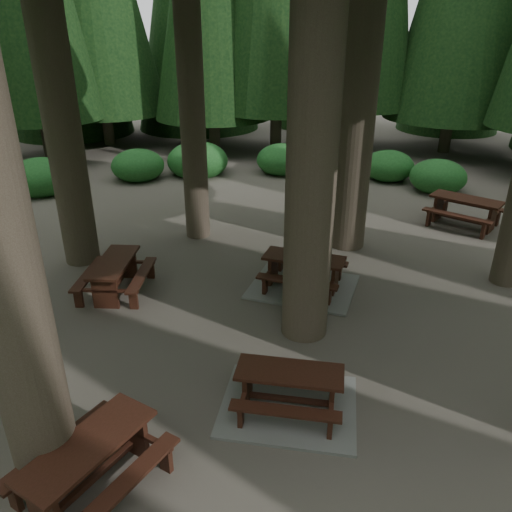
{
  "coord_description": "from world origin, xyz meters",
  "views": [
    {
      "loc": [
        -0.38,
        -7.66,
        5.2
      ],
      "look_at": [
        -0.06,
        1.18,
        1.1
      ],
      "focal_mm": 35.0,
      "sensor_mm": 36.0,
      "label": 1
    }
  ],
  "objects_px": {
    "picnic_table_e": "(90,459)",
    "picnic_table_c": "(303,278)",
    "picnic_table_a": "(289,396)",
    "picnic_table_d": "(465,208)",
    "picnic_table_b": "(115,271)"
  },
  "relations": [
    {
      "from": "picnic_table_e",
      "to": "picnic_table_b",
      "type": "bearing_deg",
      "value": 42.75
    },
    {
      "from": "picnic_table_d",
      "to": "picnic_table_b",
      "type": "bearing_deg",
      "value": -116.6
    },
    {
      "from": "picnic_table_a",
      "to": "picnic_table_d",
      "type": "bearing_deg",
      "value": 63.91
    },
    {
      "from": "picnic_table_a",
      "to": "picnic_table_d",
      "type": "xyz_separation_m",
      "value": [
        5.67,
        7.28,
        0.32
      ]
    },
    {
      "from": "picnic_table_b",
      "to": "picnic_table_d",
      "type": "xyz_separation_m",
      "value": [
        9.01,
        3.59,
        0.05
      ]
    },
    {
      "from": "picnic_table_b",
      "to": "picnic_table_c",
      "type": "height_order",
      "value": "picnic_table_c"
    },
    {
      "from": "picnic_table_c",
      "to": "picnic_table_a",
      "type": "bearing_deg",
      "value": -78.96
    },
    {
      "from": "picnic_table_e",
      "to": "picnic_table_c",
      "type": "bearing_deg",
      "value": 1.43
    },
    {
      "from": "picnic_table_d",
      "to": "picnic_table_e",
      "type": "xyz_separation_m",
      "value": [
        -8.2,
        -8.63,
        -0.05
      ]
    },
    {
      "from": "picnic_table_a",
      "to": "picnic_table_d",
      "type": "distance_m",
      "value": 9.24
    },
    {
      "from": "picnic_table_c",
      "to": "picnic_table_d",
      "type": "height_order",
      "value": "picnic_table_d"
    },
    {
      "from": "picnic_table_a",
      "to": "picnic_table_c",
      "type": "height_order",
      "value": "picnic_table_c"
    },
    {
      "from": "picnic_table_b",
      "to": "picnic_table_d",
      "type": "distance_m",
      "value": 9.7
    },
    {
      "from": "picnic_table_d",
      "to": "picnic_table_e",
      "type": "height_order",
      "value": "picnic_table_d"
    },
    {
      "from": "picnic_table_a",
      "to": "picnic_table_c",
      "type": "distance_m",
      "value": 3.79
    }
  ]
}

